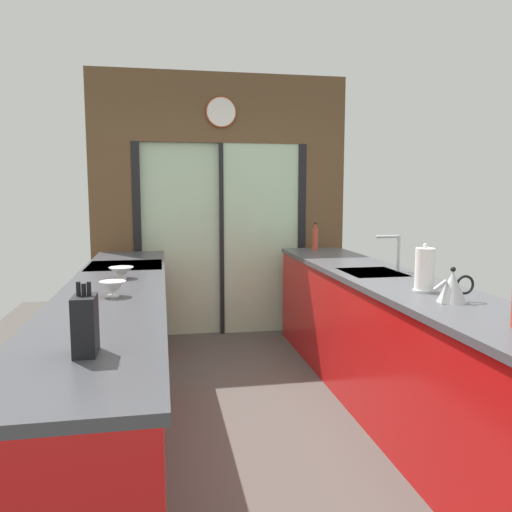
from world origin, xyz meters
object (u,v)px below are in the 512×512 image
knife_block (85,325)px  kettle (453,287)px  soap_bottle_far (315,239)px  paper_towel_roll (424,270)px  oven_range (127,322)px  mixing_bowl_near (113,288)px  mixing_bowl_far (121,272)px

knife_block → kettle: knife_block is taller
soap_bottle_far → paper_towel_roll: bearing=-90.0°
oven_range → mixing_bowl_near: (0.02, -1.26, 0.51)m
kettle → soap_bottle_far: soap_bottle_far is taller
mixing_bowl_near → knife_block: (-0.00, -1.04, 0.06)m
oven_range → paper_towel_roll: bearing=-38.8°
mixing_bowl_near → paper_towel_roll: bearing=-6.0°
oven_range → kettle: 2.56m
knife_block → paper_towel_roll: 1.97m
soap_bottle_far → knife_block: bearing=-120.6°
oven_range → knife_block: bearing=-89.5°
kettle → paper_towel_roll: size_ratio=0.83×
oven_range → knife_block: knife_block is taller
mixing_bowl_far → paper_towel_roll: 1.95m
mixing_bowl_near → mixing_bowl_far: (0.00, 0.61, -0.00)m
mixing_bowl_near → knife_block: size_ratio=0.56×
oven_range → mixing_bowl_far: bearing=-88.4°
oven_range → knife_block: 2.37m
kettle → soap_bottle_far: size_ratio=0.86×
oven_range → mixing_bowl_near: bearing=-89.2°
mixing_bowl_near → oven_range: bearing=90.8°
oven_range → kettle: bearing=-44.0°
oven_range → knife_block: (0.02, -2.30, 0.57)m
knife_block → soap_bottle_far: size_ratio=0.96×
soap_bottle_far → paper_towel_roll: paper_towel_roll is taller
mixing_bowl_far → paper_towel_roll: paper_towel_roll is taller
mixing_bowl_near → soap_bottle_far: 2.66m
mixing_bowl_near → paper_towel_roll: paper_towel_roll is taller
soap_bottle_far → kettle: bearing=-90.0°
soap_bottle_far → mixing_bowl_far: bearing=-142.5°
oven_range → kettle: size_ratio=3.90×
mixing_bowl_far → knife_block: 1.65m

